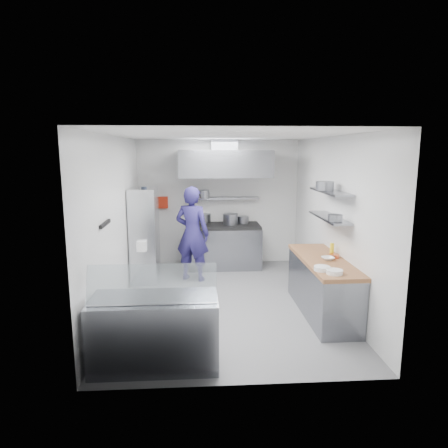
{
  "coord_description": "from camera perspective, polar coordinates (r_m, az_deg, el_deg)",
  "views": [
    {
      "loc": [
        -0.47,
        -6.51,
        2.56
      ],
      "look_at": [
        0.0,
        0.6,
        1.25
      ],
      "focal_mm": 32.0,
      "sensor_mm": 36.0,
      "label": 1
    }
  ],
  "objects": [
    {
      "name": "cooktop",
      "position": [
        8.78,
        0.0,
        -0.28
      ],
      "size": [
        1.57,
        0.78,
        0.06
      ],
      "primitive_type": "cube",
      "color": "black",
      "rests_on": "gas_range"
    },
    {
      "name": "gas_range",
      "position": [
        8.88,
        0.0,
        -3.33
      ],
      "size": [
        1.6,
        0.8,
        0.9
      ],
      "primitive_type": "cube",
      "color": "gray",
      "rests_on": "floor"
    },
    {
      "name": "rack_bin_b",
      "position": [
        7.99,
        -11.36,
        1.15
      ],
      "size": [
        0.14,
        0.19,
        0.16
      ],
      "primitive_type": "cube",
      "color": "yellow",
      "rests_on": "wire_rack"
    },
    {
      "name": "squeeze_bottle",
      "position": [
        6.74,
        15.17,
        -3.42
      ],
      "size": [
        0.07,
        0.07,
        0.18
      ],
      "primitive_type": "cylinder",
      "color": "yellow",
      "rests_on": "prep_counter_top"
    },
    {
      "name": "copper_pan",
      "position": [
        6.53,
        15.48,
        -4.41
      ],
      "size": [
        0.15,
        0.15,
        0.06
      ],
      "primitive_type": "cylinder",
      "color": "#D1613A",
      "rests_on": "prep_counter_top"
    },
    {
      "name": "plate_stack_a",
      "position": [
        5.69,
        15.52,
        -6.61
      ],
      "size": [
        0.22,
        0.22,
        0.06
      ],
      "primitive_type": "cylinder",
      "color": "white",
      "rests_on": "prep_counter_top"
    },
    {
      "name": "plate_stack_b",
      "position": [
        5.81,
        13.84,
        -6.18
      ],
      "size": [
        0.23,
        0.23,
        0.06
      ],
      "primitive_type": "cylinder",
      "color": "white",
      "rests_on": "prep_counter_top"
    },
    {
      "name": "knife_strip",
      "position": [
        5.84,
        -16.62,
        0.03
      ],
      "size": [
        0.04,
        0.55,
        0.05
      ],
      "primitive_type": "cube",
      "color": "black",
      "rests_on": "wall_left"
    },
    {
      "name": "display_glass",
      "position": [
        4.66,
        -10.21,
        -8.38
      ],
      "size": [
        1.47,
        0.19,
        0.42
      ],
      "primitive_type": "cube",
      "rotation": [
        -0.38,
        0.0,
        0.0
      ],
      "color": "silver",
      "rests_on": "display_case"
    },
    {
      "name": "floor",
      "position": [
        7.01,
        0.33,
        -11.0
      ],
      "size": [
        5.0,
        5.0,
        0.0
      ],
      "primitive_type": "plane",
      "color": "slate",
      "rests_on": "ground"
    },
    {
      "name": "ceiling",
      "position": [
        6.53,
        0.36,
        12.53
      ],
      "size": [
        5.0,
        5.0,
        0.0
      ],
      "primitive_type": "plane",
      "rotation": [
        3.14,
        0.0,
        0.0
      ],
      "color": "silver",
      "rests_on": "wall_back"
    },
    {
      "name": "display_case",
      "position": [
        5.01,
        -9.81,
        -14.93
      ],
      "size": [
        1.5,
        0.7,
        0.85
      ],
      "primitive_type": "cube",
      "color": "gray",
      "rests_on": "floor"
    },
    {
      "name": "mixing_bowl",
      "position": [
        6.38,
        14.61,
        -4.78
      ],
      "size": [
        0.22,
        0.22,
        0.05
      ],
      "primitive_type": "imported",
      "rotation": [
        0.0,
        0.0,
        0.16
      ],
      "color": "white",
      "rests_on": "prep_counter_top"
    },
    {
      "name": "hood_duct",
      "position": [
        8.68,
        -0.02,
        11.21
      ],
      "size": [
        0.55,
        0.55,
        0.24
      ],
      "primitive_type": "cube",
      "color": "slate",
      "rests_on": "extractor_hood"
    },
    {
      "name": "shelf_pot_a",
      "position": [
        8.7,
        -2.88,
        4.27
      ],
      "size": [
        0.24,
        0.24,
        0.18
      ],
      "primitive_type": "cylinder",
      "color": "slate",
      "rests_on": "over_range_shelf"
    },
    {
      "name": "stock_pot_left",
      "position": [
        9.04,
        -2.81,
        0.86
      ],
      "size": [
        0.29,
        0.29,
        0.2
      ],
      "primitive_type": "cylinder",
      "color": "slate",
      "rests_on": "cooktop"
    },
    {
      "name": "wall_back",
      "position": [
        9.09,
        -0.79,
        3.09
      ],
      "size": [
        3.6,
        2.8,
        0.02
      ],
      "primitive_type": "cube",
      "rotation": [
        1.57,
        0.0,
        0.0
      ],
      "color": "white",
      "rests_on": "floor"
    },
    {
      "name": "shelf_pot_c",
      "position": [
        6.2,
        15.6,
        0.85
      ],
      "size": [
        0.22,
        0.22,
        0.1
      ],
      "primitive_type": "cylinder",
      "color": "slate",
      "rests_on": "wall_shelf_lower"
    },
    {
      "name": "prep_counter_top",
      "position": [
        6.45,
        14.03,
        -5.09
      ],
      "size": [
        0.65,
        2.04,
        0.06
      ],
      "primitive_type": "cube",
      "color": "#9A6C3F",
      "rests_on": "prep_counter_base"
    },
    {
      "name": "red_firebox",
      "position": [
        9.05,
        -8.71,
        3.06
      ],
      "size": [
        0.22,
        0.1,
        0.26
      ],
      "primitive_type": "cube",
      "color": "#AF220E",
      "rests_on": "wall_back"
    },
    {
      "name": "wall_shelf_upper",
      "position": [
        6.59,
        14.97,
        4.5
      ],
      "size": [
        0.3,
        1.3,
        0.04
      ],
      "primitive_type": "cube",
      "color": "gray",
      "rests_on": "wall_right"
    },
    {
      "name": "rack_bin_a",
      "position": [
        7.67,
        -11.64,
        -3.05
      ],
      "size": [
        0.17,
        0.22,
        0.2
      ],
      "primitive_type": "cube",
      "color": "white",
      "rests_on": "wire_rack"
    },
    {
      "name": "chef",
      "position": [
        7.91,
        -4.55,
        -1.4
      ],
      "size": [
        0.81,
        0.67,
        1.89
      ],
      "primitive_type": "imported",
      "rotation": [
        0.0,
        0.0,
        2.77
      ],
      "color": "navy",
      "rests_on": "floor"
    },
    {
      "name": "wall_shelf_lower",
      "position": [
        6.64,
        14.8,
        0.89
      ],
      "size": [
        0.3,
        1.3,
        0.04
      ],
      "primitive_type": "cube",
      "color": "gray",
      "rests_on": "wall_right"
    },
    {
      "name": "extractor_hood",
      "position": [
        8.45,
        0.08,
        8.66
      ],
      "size": [
        1.9,
        1.15,
        0.55
      ],
      "primitive_type": "cube",
      "color": "gray",
      "rests_on": "wall_back"
    },
    {
      "name": "wall_left",
      "position": [
        6.74,
        -15.1,
        0.15
      ],
      "size": [
        2.8,
        5.0,
        0.02
      ],
      "primitive_type": "cube",
      "rotation": [
        1.57,
        0.0,
        1.57
      ],
      "color": "white",
      "rests_on": "floor"
    },
    {
      "name": "stock_pot_mid",
      "position": [
        8.77,
        0.94,
        0.71
      ],
      "size": [
        0.33,
        0.33,
        0.24
      ],
      "primitive_type": "cylinder",
      "color": "slate",
      "rests_on": "cooktop"
    },
    {
      "name": "wall_front",
      "position": [
        4.2,
        2.82,
        -5.62
      ],
      "size": [
        3.6,
        2.8,
        0.02
      ],
      "primitive_type": "cube",
      "rotation": [
        -1.57,
        0.0,
        0.0
      ],
      "color": "white",
      "rests_on": "floor"
    },
    {
      "name": "stock_pot_right",
      "position": [
        8.92,
        2.74,
        0.6
      ],
      "size": [
        0.26,
        0.26,
        0.16
      ],
      "primitive_type": "cylinder",
      "color": "slate",
      "rests_on": "cooktop"
    },
    {
      "name": "prep_counter_base",
      "position": [
        6.58,
        13.85,
        -8.88
      ],
      "size": [
        0.62,
        2.0,
        0.84
      ],
      "primitive_type": "cube",
      "color": "gray",
      "rests_on": "floor"
    },
    {
      "name": "rack_jar",
      "position": [
        7.71,
        -11.33,
        4.56
      ],
      "size": [
        0.11,
        0.11,
        0.18
      ],
      "primitive_type": "cylinder",
      "color": "black",
      "rests_on": "wire_rack"
    },
    {
      "name": "wall_right",
      "position": [
        6.99,
        15.23,
        0.5
      ],
      "size": [
        2.8,
        5.0,
        0.02
      ],
      "primitive_type": "cube",
      "rotation": [
        1.57,
        0.0,
        -1.57
      ],
      "color": "white",
      "rests_on": "floor"
    },
    {
      "name": "wire_rack",
      "position": [
        8.08,
        -11.25,
        -1.45
      ],
      "size": [
        0.5,
        0.9,
        1.85
      ],
      "primitive_type": "cube",
      "color": "silver",
      "rests_on": "floor"
    },
    {
      "name": "over_range_shelf",
      "position": [
        8.93,
        -0.1,
        3.73
      ],
      "size": [
        1.6,
        0.3,
        0.04
      ],
      "primitive_type": "cube",
      "color": "gray",
      "rests_on": "wall_back"
    },
    {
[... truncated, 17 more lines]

